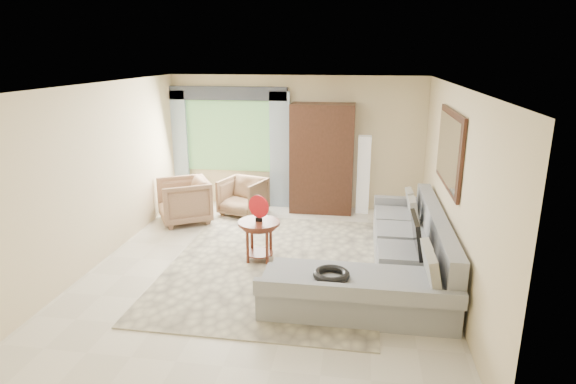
% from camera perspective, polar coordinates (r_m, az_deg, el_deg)
% --- Properties ---
extents(ground, '(6.00, 6.00, 0.00)m').
position_cam_1_polar(ground, '(7.12, -2.44, -8.85)').
color(ground, silver).
rests_on(ground, ground).
extents(area_rug, '(3.04, 4.03, 0.02)m').
position_cam_1_polar(area_rug, '(7.19, -1.63, -8.48)').
color(area_rug, beige).
rests_on(area_rug, ground).
extents(sectional_sofa, '(2.30, 3.46, 0.90)m').
position_cam_1_polar(sectional_sofa, '(6.74, 12.42, -8.07)').
color(sectional_sofa, gray).
rests_on(sectional_sofa, ground).
extents(tv_screen, '(0.14, 0.74, 0.48)m').
position_cam_1_polar(tv_screen, '(6.55, 15.02, -4.87)').
color(tv_screen, black).
rests_on(tv_screen, sectional_sofa).
extents(garden_hose, '(0.43, 0.43, 0.09)m').
position_cam_1_polar(garden_hose, '(5.66, 5.17, -9.72)').
color(garden_hose, black).
rests_on(garden_hose, sectional_sofa).
extents(coffee_table, '(0.62, 0.62, 0.62)m').
position_cam_1_polar(coffee_table, '(7.20, -3.42, -5.72)').
color(coffee_table, '#4D2314').
rests_on(coffee_table, ground).
extents(red_disc, '(0.33, 0.15, 0.34)m').
position_cam_1_polar(red_disc, '(7.02, -3.50, -1.73)').
color(red_disc, red).
rests_on(red_disc, coffee_table).
extents(armchair_left, '(1.20, 1.19, 0.81)m').
position_cam_1_polar(armchair_left, '(9.00, -12.23, -1.02)').
color(armchair_left, '#9B6C54').
rests_on(armchair_left, ground).
extents(armchair_right, '(0.96, 0.97, 0.71)m').
position_cam_1_polar(armchair_right, '(9.26, -5.35, -0.55)').
color(armchair_right, '#876A49').
rests_on(armchair_right, ground).
extents(potted_plant, '(0.52, 0.47, 0.52)m').
position_cam_1_polar(potted_plant, '(9.59, -11.73, -0.82)').
color(potted_plant, '#999999').
rests_on(potted_plant, ground).
extents(armoire, '(1.20, 0.55, 2.10)m').
position_cam_1_polar(armoire, '(9.28, 4.05, 3.96)').
color(armoire, black).
rests_on(armoire, ground).
extents(floor_lamp, '(0.24, 0.24, 1.50)m').
position_cam_1_polar(floor_lamp, '(9.38, 8.92, 2.05)').
color(floor_lamp, silver).
rests_on(floor_lamp, ground).
extents(window, '(1.80, 0.04, 1.40)m').
position_cam_1_polar(window, '(9.79, -7.01, 6.61)').
color(window, '#669E59').
rests_on(window, wall_back).
extents(curtain_left, '(0.40, 0.08, 2.30)m').
position_cam_1_polar(curtain_left, '(10.08, -12.88, 5.15)').
color(curtain_left, '#9EB7CC').
rests_on(curtain_left, ground).
extents(curtain_right, '(0.40, 0.08, 2.30)m').
position_cam_1_polar(curtain_right, '(9.52, -0.98, 4.92)').
color(curtain_right, '#9EB7CC').
rests_on(curtain_right, ground).
extents(valance, '(2.40, 0.12, 0.26)m').
position_cam_1_polar(valance, '(9.62, -7.30, 11.54)').
color(valance, '#1E232D').
rests_on(valance, wall_back).
extents(wall_mirror, '(0.05, 1.70, 1.05)m').
position_cam_1_polar(wall_mirror, '(6.89, 18.57, 4.82)').
color(wall_mirror, black).
rests_on(wall_mirror, wall_right).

